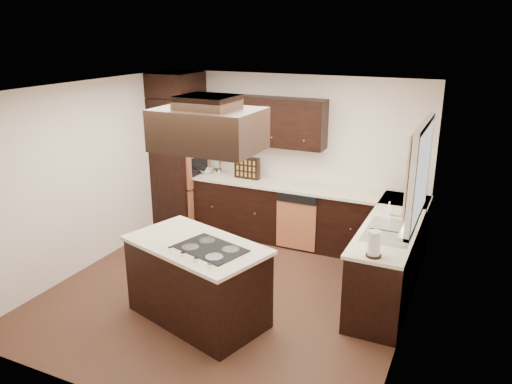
% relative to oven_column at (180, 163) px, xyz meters
% --- Properties ---
extents(floor, '(4.20, 4.20, 0.02)m').
position_rel_oven_column_xyz_m(floor, '(1.78, -1.71, -1.07)').
color(floor, brown).
rests_on(floor, ground).
extents(ceiling, '(4.20, 4.20, 0.02)m').
position_rel_oven_column_xyz_m(ceiling, '(1.78, -1.71, 1.45)').
color(ceiling, silver).
rests_on(ceiling, ground).
extents(wall_back, '(4.20, 0.02, 2.50)m').
position_rel_oven_column_xyz_m(wall_back, '(1.78, 0.40, 0.19)').
color(wall_back, '#F1E0D0').
rests_on(wall_back, ground).
extents(wall_front, '(4.20, 0.02, 2.50)m').
position_rel_oven_column_xyz_m(wall_front, '(1.78, -3.81, 0.19)').
color(wall_front, '#F1E0D0').
rests_on(wall_front, ground).
extents(wall_left, '(0.02, 4.20, 2.50)m').
position_rel_oven_column_xyz_m(wall_left, '(-0.33, -1.71, 0.19)').
color(wall_left, '#F1E0D0').
rests_on(wall_left, ground).
extents(wall_right, '(0.02, 4.20, 2.50)m').
position_rel_oven_column_xyz_m(wall_right, '(3.88, -1.71, 0.19)').
color(wall_right, '#F1E0D0').
rests_on(wall_right, ground).
extents(oven_column, '(0.65, 0.75, 2.12)m').
position_rel_oven_column_xyz_m(oven_column, '(0.00, 0.00, 0.00)').
color(oven_column, black).
rests_on(oven_column, floor).
extents(wall_oven_face, '(0.05, 0.62, 0.78)m').
position_rel_oven_column_xyz_m(wall_oven_face, '(0.35, 0.00, 0.06)').
color(wall_oven_face, '#BB6842').
rests_on(wall_oven_face, oven_column).
extents(base_cabinets_back, '(2.93, 0.60, 0.88)m').
position_rel_oven_column_xyz_m(base_cabinets_back, '(1.81, 0.09, -0.62)').
color(base_cabinets_back, black).
rests_on(base_cabinets_back, floor).
extents(base_cabinets_right, '(0.60, 2.40, 0.88)m').
position_rel_oven_column_xyz_m(base_cabinets_right, '(3.58, -0.80, -0.62)').
color(base_cabinets_right, black).
rests_on(base_cabinets_right, floor).
extents(countertop_back, '(2.93, 0.63, 0.04)m').
position_rel_oven_column_xyz_m(countertop_back, '(1.81, 0.08, -0.16)').
color(countertop_back, beige).
rests_on(countertop_back, base_cabinets_back).
extents(countertop_right, '(0.63, 2.40, 0.04)m').
position_rel_oven_column_xyz_m(countertop_right, '(3.56, -0.80, -0.16)').
color(countertop_right, beige).
rests_on(countertop_right, base_cabinets_right).
extents(upper_cabinets, '(2.00, 0.34, 0.72)m').
position_rel_oven_column_xyz_m(upper_cabinets, '(1.34, 0.23, 0.75)').
color(upper_cabinets, black).
rests_on(upper_cabinets, wall_back).
extents(dishwasher_front, '(0.60, 0.05, 0.72)m').
position_rel_oven_column_xyz_m(dishwasher_front, '(2.10, -0.20, -0.66)').
color(dishwasher_front, '#BB6842').
rests_on(dishwasher_front, floor).
extents(window_frame, '(0.06, 1.32, 1.12)m').
position_rel_oven_column_xyz_m(window_frame, '(3.85, -1.16, 0.59)').
color(window_frame, silver).
rests_on(window_frame, wall_right).
extents(window_pane, '(0.00, 1.20, 1.00)m').
position_rel_oven_column_xyz_m(window_pane, '(3.87, -1.16, 0.59)').
color(window_pane, white).
rests_on(window_pane, wall_right).
extents(curtain_left, '(0.02, 0.34, 0.90)m').
position_rel_oven_column_xyz_m(curtain_left, '(3.79, -1.57, 0.64)').
color(curtain_left, '#F8EAC3').
rests_on(curtain_left, wall_right).
extents(curtain_right, '(0.02, 0.34, 0.90)m').
position_rel_oven_column_xyz_m(curtain_right, '(3.79, -0.74, 0.64)').
color(curtain_right, '#F8EAC3').
rests_on(curtain_right, wall_right).
extents(sink_rim, '(0.52, 0.84, 0.01)m').
position_rel_oven_column_xyz_m(sink_rim, '(3.58, -1.16, -0.14)').
color(sink_rim, silver).
rests_on(sink_rim, countertop_right).
extents(island, '(1.68, 1.22, 0.88)m').
position_rel_oven_column_xyz_m(island, '(1.73, -2.35, -0.62)').
color(island, black).
rests_on(island, floor).
extents(island_top, '(1.75, 1.29, 0.04)m').
position_rel_oven_column_xyz_m(island_top, '(1.73, -2.35, -0.16)').
color(island_top, beige).
rests_on(island_top, island).
extents(cooktop, '(0.82, 0.66, 0.01)m').
position_rel_oven_column_xyz_m(cooktop, '(1.95, -2.42, -0.13)').
color(cooktop, black).
rests_on(cooktop, island_top).
extents(range_hood, '(1.05, 0.72, 0.42)m').
position_rel_oven_column_xyz_m(range_hood, '(1.88, -2.25, 1.10)').
color(range_hood, black).
rests_on(range_hood, ceiling).
extents(hood_duct, '(0.55, 0.50, 0.13)m').
position_rel_oven_column_xyz_m(hood_duct, '(1.88, -2.25, 1.38)').
color(hood_duct, black).
rests_on(hood_duct, ceiling).
extents(blender_base, '(0.15, 0.15, 0.10)m').
position_rel_oven_column_xyz_m(blender_base, '(0.66, 0.07, -0.09)').
color(blender_base, silver).
rests_on(blender_base, countertop_back).
extents(blender_pitcher, '(0.13, 0.13, 0.26)m').
position_rel_oven_column_xyz_m(blender_pitcher, '(0.66, 0.07, 0.09)').
color(blender_pitcher, silver).
rests_on(blender_pitcher, blender_base).
extents(spice_rack, '(0.40, 0.11, 0.33)m').
position_rel_oven_column_xyz_m(spice_rack, '(1.17, 0.09, 0.03)').
color(spice_rack, black).
rests_on(spice_rack, countertop_back).
extents(mixing_bowl, '(0.32, 0.32, 0.06)m').
position_rel_oven_column_xyz_m(mixing_bowl, '(0.45, 0.09, -0.11)').
color(mixing_bowl, silver).
rests_on(mixing_bowl, countertop_back).
extents(soap_bottle, '(0.09, 0.09, 0.18)m').
position_rel_oven_column_xyz_m(soap_bottle, '(3.47, -0.63, -0.05)').
color(soap_bottle, silver).
rests_on(soap_bottle, countertop_right).
extents(paper_towel, '(0.16, 0.16, 0.28)m').
position_rel_oven_column_xyz_m(paper_towel, '(3.55, -1.88, -0.00)').
color(paper_towel, silver).
rests_on(paper_towel, countertop_right).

